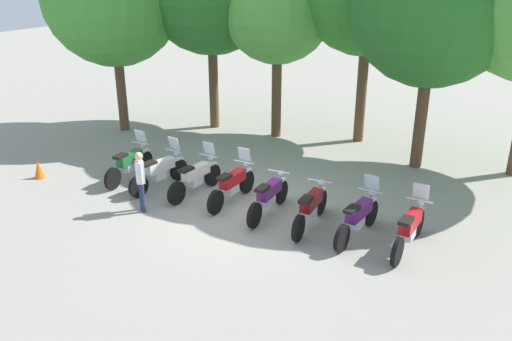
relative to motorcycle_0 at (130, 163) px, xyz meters
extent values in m
plane|color=gray|center=(4.05, -0.65, -0.52)|extent=(80.00, 80.00, 0.00)
cylinder|color=black|center=(0.04, 0.73, -0.20)|extent=(0.13, 0.64, 0.64)
cylinder|color=black|center=(-0.04, -0.82, -0.20)|extent=(0.13, 0.64, 0.64)
cube|color=silver|center=(0.04, 0.73, 0.14)|extent=(0.14, 0.37, 0.04)
cube|color=#1E6033|center=(0.00, 0.01, 0.15)|extent=(0.31, 0.96, 0.30)
cube|color=silver|center=(0.00, -0.04, -0.12)|extent=(0.24, 0.41, 0.24)
cube|color=black|center=(-0.02, -0.39, 0.34)|extent=(0.26, 0.45, 0.08)
cylinder|color=silver|center=(0.04, 0.64, 0.12)|extent=(0.06, 0.23, 0.64)
cylinder|color=silver|center=(0.03, 0.55, 0.45)|extent=(0.62, 0.07, 0.04)
sphere|color=silver|center=(0.04, 0.68, 0.33)|extent=(0.17, 0.17, 0.16)
cylinder|color=silver|center=(-0.18, -0.33, -0.18)|extent=(0.11, 0.70, 0.07)
cube|color=silver|center=(0.04, 0.61, 0.65)|extent=(0.37, 0.15, 0.39)
cylinder|color=black|center=(1.36, 0.47, -0.20)|extent=(0.27, 0.64, 0.64)
cylinder|color=black|center=(0.95, -1.03, -0.20)|extent=(0.27, 0.64, 0.64)
cube|color=silver|center=(1.36, 0.47, 0.14)|extent=(0.21, 0.38, 0.04)
cube|color=silver|center=(1.17, -0.23, 0.15)|extent=(0.50, 0.98, 0.30)
cube|color=silver|center=(1.16, -0.28, -0.12)|extent=(0.32, 0.44, 0.24)
cube|color=black|center=(1.07, -0.62, 0.34)|extent=(0.35, 0.49, 0.08)
cylinder|color=silver|center=(1.34, 0.38, 0.12)|extent=(0.11, 0.23, 0.64)
cylinder|color=silver|center=(1.32, 0.29, 0.45)|extent=(0.61, 0.20, 0.04)
sphere|color=silver|center=(1.35, 0.42, 0.33)|extent=(0.20, 0.20, 0.16)
cylinder|color=silver|center=(0.93, -0.53, -0.18)|extent=(0.25, 0.69, 0.07)
cube|color=silver|center=(1.33, 0.35, 0.65)|extent=(0.38, 0.22, 0.39)
cylinder|color=black|center=(2.48, 0.45, -0.20)|extent=(0.23, 0.65, 0.64)
cylinder|color=black|center=(2.15, -1.07, -0.20)|extent=(0.23, 0.65, 0.64)
cube|color=silver|center=(2.48, 0.45, 0.14)|extent=(0.19, 0.38, 0.04)
cube|color=silver|center=(2.33, -0.26, 0.15)|extent=(0.45, 0.98, 0.30)
cube|color=silver|center=(2.32, -0.31, -0.12)|extent=(0.30, 0.44, 0.24)
cube|color=black|center=(2.24, -0.65, 0.34)|extent=(0.33, 0.48, 0.08)
cylinder|color=silver|center=(2.46, 0.36, 0.12)|extent=(0.10, 0.23, 0.64)
cylinder|color=silver|center=(2.44, 0.27, 0.45)|extent=(0.61, 0.17, 0.04)
sphere|color=silver|center=(2.47, 0.40, 0.33)|extent=(0.19, 0.19, 0.16)
cylinder|color=silver|center=(2.10, -0.57, -0.18)|extent=(0.22, 0.70, 0.07)
cube|color=silver|center=(2.46, 0.33, 0.65)|extent=(0.38, 0.21, 0.39)
cylinder|color=black|center=(3.60, 0.33, -0.20)|extent=(0.20, 0.65, 0.64)
cylinder|color=black|center=(3.36, -1.20, -0.20)|extent=(0.20, 0.65, 0.64)
cube|color=silver|center=(3.60, 0.33, 0.14)|extent=(0.17, 0.37, 0.04)
cube|color=red|center=(3.48, -0.38, 0.15)|extent=(0.40, 0.98, 0.30)
cube|color=silver|center=(3.48, -0.43, -0.12)|extent=(0.28, 0.43, 0.24)
cube|color=black|center=(3.42, -0.78, 0.34)|extent=(0.31, 0.47, 0.08)
cylinder|color=silver|center=(3.58, 0.24, 0.12)|extent=(0.08, 0.23, 0.64)
cylinder|color=silver|center=(3.57, 0.15, 0.45)|extent=(0.62, 0.13, 0.04)
sphere|color=silver|center=(3.59, 0.28, 0.33)|extent=(0.18, 0.18, 0.16)
cylinder|color=silver|center=(3.27, -0.70, -0.18)|extent=(0.18, 0.70, 0.07)
cube|color=silver|center=(3.58, 0.21, 0.65)|extent=(0.38, 0.19, 0.39)
cylinder|color=black|center=(4.72, 0.00, -0.20)|extent=(0.17, 0.65, 0.64)
cylinder|color=black|center=(4.55, -1.54, -0.20)|extent=(0.17, 0.65, 0.64)
cube|color=silver|center=(4.72, 0.00, 0.14)|extent=(0.16, 0.37, 0.04)
cube|color=#59196B|center=(4.64, -0.72, 0.15)|extent=(0.36, 0.97, 0.30)
cube|color=silver|center=(4.63, -0.77, -0.12)|extent=(0.26, 0.42, 0.24)
cube|color=black|center=(4.60, -1.12, 0.34)|extent=(0.29, 0.46, 0.08)
cylinder|color=silver|center=(4.71, -0.09, 0.12)|extent=(0.07, 0.23, 0.64)
cylinder|color=silver|center=(4.70, -0.18, 0.45)|extent=(0.62, 0.10, 0.04)
sphere|color=silver|center=(4.71, -0.05, 0.33)|extent=(0.18, 0.18, 0.16)
cylinder|color=silver|center=(4.44, -1.05, -0.18)|extent=(0.15, 0.70, 0.07)
cylinder|color=black|center=(5.86, -0.24, -0.20)|extent=(0.16, 0.65, 0.64)
cylinder|color=black|center=(5.72, -1.79, -0.20)|extent=(0.16, 0.65, 0.64)
cube|color=silver|center=(5.86, -0.24, 0.14)|extent=(0.15, 0.37, 0.04)
cube|color=maroon|center=(5.80, -0.97, 0.15)|extent=(0.34, 0.97, 0.30)
cube|color=silver|center=(5.79, -1.02, -0.12)|extent=(0.25, 0.42, 0.24)
cube|color=black|center=(5.76, -1.36, 0.34)|extent=(0.28, 0.46, 0.08)
cylinder|color=silver|center=(5.85, -0.33, 0.12)|extent=(0.07, 0.23, 0.64)
cylinder|color=silver|center=(5.84, -0.42, 0.45)|extent=(0.62, 0.09, 0.04)
sphere|color=silver|center=(5.86, -0.29, 0.33)|extent=(0.17, 0.17, 0.16)
cylinder|color=silver|center=(5.61, -1.30, -0.18)|extent=(0.13, 0.70, 0.07)
cylinder|color=black|center=(7.15, -0.41, -0.20)|extent=(0.26, 0.64, 0.64)
cylinder|color=black|center=(6.76, -1.91, -0.20)|extent=(0.26, 0.64, 0.64)
cube|color=silver|center=(7.15, -0.41, 0.14)|extent=(0.21, 0.38, 0.04)
cube|color=#59196B|center=(6.96, -1.11, 0.15)|extent=(0.49, 0.98, 0.30)
cube|color=silver|center=(6.95, -1.16, -0.12)|extent=(0.31, 0.44, 0.24)
cube|color=black|center=(6.86, -1.50, 0.34)|extent=(0.34, 0.49, 0.08)
cylinder|color=silver|center=(7.12, -0.50, 0.12)|extent=(0.11, 0.23, 0.64)
cylinder|color=silver|center=(7.10, -0.59, 0.45)|extent=(0.61, 0.19, 0.04)
sphere|color=silver|center=(7.13, -0.46, 0.33)|extent=(0.20, 0.20, 0.16)
cylinder|color=silver|center=(6.72, -1.41, -0.18)|extent=(0.24, 0.70, 0.07)
cube|color=silver|center=(7.12, -0.53, 0.65)|extent=(0.38, 0.22, 0.39)
cylinder|color=black|center=(8.26, -0.54, -0.20)|extent=(0.22, 0.65, 0.64)
cylinder|color=black|center=(7.96, -2.06, -0.20)|extent=(0.22, 0.65, 0.64)
cube|color=silver|center=(8.26, -0.54, 0.14)|extent=(0.19, 0.38, 0.04)
cube|color=red|center=(8.12, -1.25, 0.15)|extent=(0.44, 0.98, 0.30)
cube|color=silver|center=(8.11, -1.30, -0.12)|extent=(0.29, 0.44, 0.24)
cube|color=black|center=(8.04, -1.64, 0.34)|extent=(0.32, 0.48, 0.08)
cylinder|color=silver|center=(8.24, -0.63, 0.12)|extent=(0.09, 0.23, 0.64)
cylinder|color=silver|center=(8.23, -0.72, 0.45)|extent=(0.62, 0.16, 0.04)
sphere|color=silver|center=(8.25, -0.59, 0.33)|extent=(0.19, 0.19, 0.16)
cylinder|color=silver|center=(7.89, -1.56, -0.18)|extent=(0.21, 0.70, 0.07)
cube|color=silver|center=(8.24, -0.66, 0.65)|extent=(0.38, 0.20, 0.39)
cylinder|color=#232D4C|center=(1.46, -1.65, -0.13)|extent=(0.16, 0.16, 0.78)
cylinder|color=#232D4C|center=(1.58, -1.78, -0.13)|extent=(0.16, 0.16, 0.78)
cube|color=silver|center=(1.52, -1.72, 0.55)|extent=(0.30, 0.30, 0.58)
cylinder|color=silver|center=(1.41, -1.60, 0.57)|extent=(0.11, 0.11, 0.55)
cylinder|color=silver|center=(1.63, -1.83, 0.57)|extent=(0.11, 0.11, 0.55)
sphere|color=#DBAD89|center=(1.52, -1.72, 0.98)|extent=(0.30, 0.30, 0.21)
cylinder|color=brown|center=(-3.20, 4.31, 1.10)|extent=(0.36, 0.36, 3.23)
cylinder|color=brown|center=(-0.07, 5.95, 1.29)|extent=(0.36, 0.36, 3.61)
cylinder|color=brown|center=(2.62, 5.67, 1.13)|extent=(0.36, 0.36, 3.29)
sphere|color=#4C9E3D|center=(2.62, 5.67, 4.15)|extent=(3.94, 3.94, 3.94)
cylinder|color=brown|center=(5.63, 6.21, 1.39)|extent=(0.36, 0.36, 3.82)
cylinder|color=brown|center=(7.83, 4.19, 1.13)|extent=(0.36, 0.36, 3.29)
sphere|color=#236623|center=(7.83, 4.19, 4.50)|extent=(4.91, 4.91, 4.91)
cone|color=orange|center=(-2.62, -0.90, -0.24)|extent=(0.32, 0.32, 0.55)
camera|label=1|loc=(8.53, -11.76, 5.23)|focal=35.60mm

